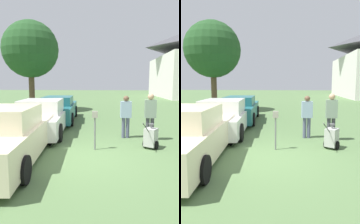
% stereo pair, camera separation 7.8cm
% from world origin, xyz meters
% --- Properties ---
extents(ground_plane, '(120.00, 120.00, 0.00)m').
position_xyz_m(ground_plane, '(0.00, 0.00, 0.00)').
color(ground_plane, '#517042').
extents(parked_car_cream, '(2.30, 5.03, 1.56)m').
position_xyz_m(parked_car_cream, '(-2.23, -0.33, 0.71)').
color(parked_car_cream, beige).
rests_on(parked_car_cream, ground_plane).
extents(parked_car_white, '(2.31, 4.86, 1.49)m').
position_xyz_m(parked_car_white, '(-2.23, 3.10, 0.69)').
color(parked_car_white, silver).
rests_on(parked_car_white, ground_plane).
extents(parked_car_teal, '(2.23, 5.29, 1.44)m').
position_xyz_m(parked_car_teal, '(-2.23, 6.23, 0.68)').
color(parked_car_teal, '#23666B').
rests_on(parked_car_teal, ground_plane).
extents(parking_meter, '(0.18, 0.09, 1.29)m').
position_xyz_m(parking_meter, '(0.19, 0.88, 0.90)').
color(parking_meter, slate).
rests_on(parking_meter, ground_plane).
extents(person_worker, '(0.44, 0.26, 1.70)m').
position_xyz_m(person_worker, '(1.32, 2.56, 0.97)').
color(person_worker, '#515670').
rests_on(person_worker, ground_plane).
extents(person_supervisor, '(0.43, 0.24, 1.81)m').
position_xyz_m(person_supervisor, '(2.22, 2.26, 1.04)').
color(person_supervisor, '#3F3F47').
rests_on(person_supervisor, ground_plane).
extents(equipment_cart, '(0.68, 0.95, 1.00)m').
position_xyz_m(equipment_cart, '(2.06, 1.19, 0.39)').
color(equipment_cart, '#B2B2AD').
rests_on(equipment_cart, ground_plane).
extents(shade_tree, '(4.30, 4.30, 6.89)m').
position_xyz_m(shade_tree, '(-5.35, 10.60, 4.72)').
color(shade_tree, brown).
rests_on(shade_tree, ground_plane).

